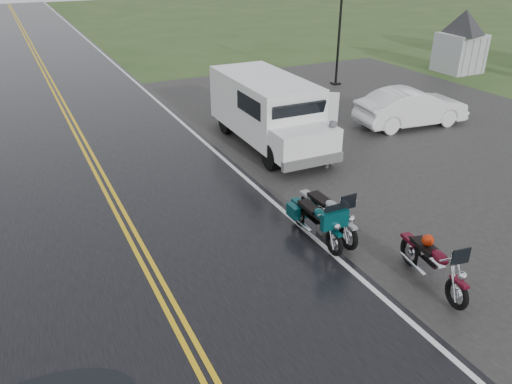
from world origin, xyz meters
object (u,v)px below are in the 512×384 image
motorcycle_teal (335,233)px  person_at_van (330,145)px  lamp_post_far_right (339,35)px  visitor_center (464,26)px  sedan_white (411,108)px  van_white (272,134)px  motorcycle_silver (349,226)px  motorcycle_red (459,283)px

motorcycle_teal → person_at_van: (2.71, 4.18, 0.14)m
lamp_post_far_right → visitor_center: bearing=-4.7°
visitor_center → sedan_white: (-8.54, -5.78, -1.70)m
van_white → lamp_post_far_right: bearing=45.9°
motorcycle_silver → person_at_van: bearing=60.3°
motorcycle_silver → visitor_center: bearing=36.2°
motorcycle_teal → lamp_post_far_right: bearing=55.7°
motorcycle_teal → lamp_post_far_right: 15.34m
visitor_center → motorcycle_red: (-15.20, -14.38, -1.78)m
person_at_van → van_white: bearing=-48.6°
visitor_center → person_at_van: size_ratio=10.72×
motorcycle_teal → sedan_white: (7.67, 6.08, 0.10)m
motorcycle_silver → sedan_white: 9.44m
sedan_white → motorcycle_teal: bearing=134.8°
visitor_center → person_at_van: 15.63m
motorcycle_teal → van_white: bearing=78.8°
sedan_white → lamp_post_far_right: (1.07, 6.40, 1.67)m
motorcycle_red → motorcycle_teal: bearing=120.9°
visitor_center → motorcycle_silver: size_ratio=7.28×
van_white → motorcycle_silver: bearing=-96.1°
person_at_van → sedan_white: size_ratio=0.35×
sedan_white → visitor_center: bearing=-49.5°
visitor_center → motorcycle_red: bearing=-136.6°
motorcycle_red → van_white: (-0.01, 7.33, 0.55)m
motorcycle_red → sedan_white: bearing=61.1°
motorcycle_teal → motorcycle_silver: (0.41, 0.05, 0.05)m
motorcycle_silver → lamp_post_far_right: bearing=55.5°
lamp_post_far_right → van_white: bearing=-135.2°
motorcycle_teal → motorcycle_silver: size_ratio=0.93×
motorcycle_silver → person_at_van: person_at_van is taller
motorcycle_red → motorcycle_silver: 2.64m
van_white → sedan_white: size_ratio=1.40×
motorcycle_teal → lamp_post_far_right: lamp_post_far_right is taller
person_at_van → lamp_post_far_right: lamp_post_far_right is taller
motorcycle_silver → motorcycle_teal: bearing=-173.0°
motorcycle_red → lamp_post_far_right: bearing=71.6°
van_white → sedan_white: (6.66, 1.27, -0.46)m
visitor_center → van_white: size_ratio=2.70×
lamp_post_far_right → motorcycle_red: bearing=-117.3°
motorcycle_silver → sedan_white: (7.26, 6.03, 0.05)m
motorcycle_red → visitor_center: bearing=52.3°
visitor_center → motorcycle_teal: 20.17m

